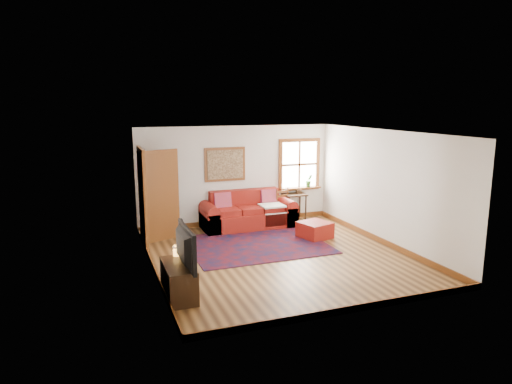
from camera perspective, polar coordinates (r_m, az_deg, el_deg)
name	(u,v)px	position (r m, az deg, el deg)	size (l,w,h in m)	color
ground	(278,256)	(9.36, 2.77, -7.97)	(5.50, 5.50, 0.00)	#482A13
room_envelope	(278,176)	(8.98, 2.83, 2.07)	(5.04, 5.54, 2.52)	silver
window	(301,170)	(12.18, 5.59, 2.80)	(1.18, 0.20, 1.38)	white
doorway	(154,195)	(10.20, -12.68, -0.42)	(0.89, 1.08, 2.14)	black
framed_artwork	(225,164)	(11.41, -3.89, 3.47)	(1.05, 0.07, 0.85)	brown
persian_rug	(256,244)	(10.04, 0.02, -6.57)	(2.94, 2.35, 0.02)	#510B11
red_leather_sofa	(248,215)	(11.39, -1.01, -2.92)	(2.31, 0.95, 0.90)	maroon
red_ottoman	(315,230)	(10.61, 7.36, -4.73)	(0.64, 0.64, 0.37)	maroon
side_table	(295,198)	(12.05, 4.85, -0.81)	(0.59, 0.44, 0.70)	#321E10
ladder_back_chair	(285,205)	(11.71, 3.67, -1.60)	(0.52, 0.51, 0.91)	tan
media_cabinet	(179,280)	(7.51, -9.64, -10.85)	(0.44, 0.99, 0.54)	#321E10
television	(180,247)	(7.22, -9.49, -6.78)	(1.10, 0.14, 0.63)	black
candle_hurricane	(176,251)	(7.77, -9.93, -7.30)	(0.12, 0.12, 0.18)	silver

